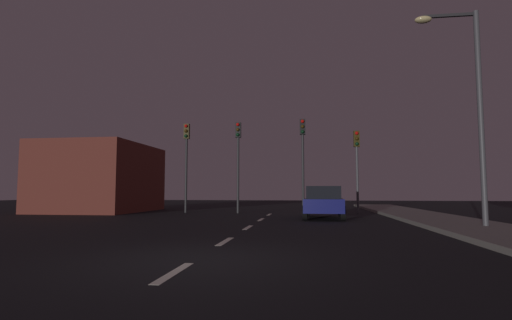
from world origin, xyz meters
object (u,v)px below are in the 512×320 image
at_px(traffic_signal_far_left, 186,151).
at_px(traffic_signal_center_right, 303,148).
at_px(traffic_signal_center_left, 238,150).
at_px(car_stopped_ahead, 324,202).
at_px(traffic_signal_far_right, 357,155).
at_px(street_lamp_right, 469,96).

height_order(traffic_signal_far_left, traffic_signal_center_right, traffic_signal_center_right).
distance_m(traffic_signal_far_left, traffic_signal_center_right, 6.90).
distance_m(traffic_signal_center_left, car_stopped_ahead, 6.75).
xyz_separation_m(traffic_signal_far_right, car_stopped_ahead, (-2.03, -3.77, -2.53)).
bearing_deg(traffic_signal_far_left, street_lamp_right, -34.69).
bearing_deg(traffic_signal_far_right, traffic_signal_far_left, 179.99).
distance_m(traffic_signal_center_right, traffic_signal_far_right, 3.06).
relative_size(traffic_signal_center_right, traffic_signal_far_right, 1.16).
xyz_separation_m(traffic_signal_center_left, street_lamp_right, (9.41, -8.69, 0.74)).
relative_size(traffic_signal_far_left, traffic_signal_center_left, 1.00).
distance_m(traffic_signal_center_left, traffic_signal_far_right, 6.80).
bearing_deg(street_lamp_right, traffic_signal_far_left, 145.31).
bearing_deg(traffic_signal_center_right, traffic_signal_far_left, -180.00).
height_order(traffic_signal_center_right, street_lamp_right, street_lamp_right).
bearing_deg(traffic_signal_far_right, traffic_signal_center_left, 179.99).
distance_m(traffic_signal_center_right, street_lamp_right, 10.38).
xyz_separation_m(traffic_signal_center_right, car_stopped_ahead, (0.99, -3.78, -3.00)).
bearing_deg(traffic_signal_far_right, street_lamp_right, -73.18).
bearing_deg(traffic_signal_center_left, traffic_signal_far_left, -180.00).
relative_size(traffic_signal_center_left, traffic_signal_far_right, 1.14).
bearing_deg(car_stopped_ahead, traffic_signal_center_right, 104.66).
bearing_deg(traffic_signal_center_right, traffic_signal_center_left, -180.00).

